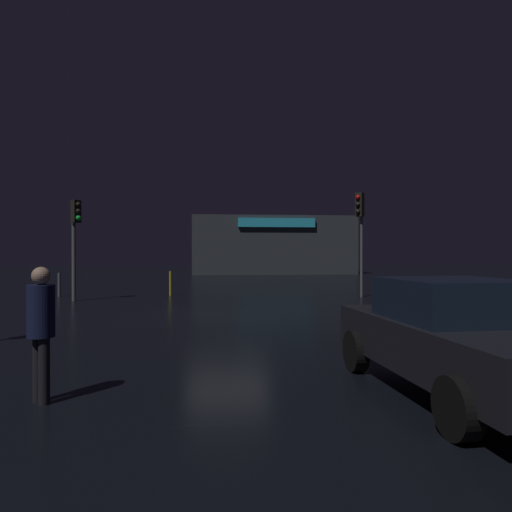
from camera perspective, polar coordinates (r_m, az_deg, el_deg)
ground_plane at (r=14.66m, az=-3.45°, el=-7.18°), size 120.00×120.00×0.00m
store_building at (r=46.51m, az=1.72°, el=1.26°), size 14.94×9.26×5.34m
traffic_signal_main at (r=21.16m, az=12.43°, el=4.33°), size 0.42×0.42×4.55m
traffic_signal_cross_left at (r=20.27m, az=-20.95°, el=2.83°), size 0.43×0.41×4.03m
car_near at (r=7.03m, az=22.91°, el=-8.94°), size 2.18×4.43×1.56m
pedestrian at (r=6.68m, az=-24.47°, el=-7.41°), size 0.48×0.48×1.74m
bollard_kerb_a at (r=22.70m, az=-22.62°, el=-3.21°), size 0.13×0.13×1.05m
bollard_kerb_b at (r=21.79m, az=-10.27°, el=-3.26°), size 0.11×0.11×1.10m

